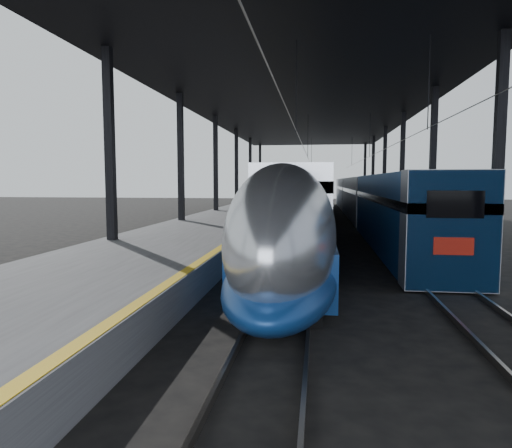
# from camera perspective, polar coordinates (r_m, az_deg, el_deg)

# --- Properties ---
(ground) EXTENTS (160.00, 160.00, 0.00)m
(ground) POSITION_cam_1_polar(r_m,az_deg,el_deg) (14.09, -4.43, -8.97)
(ground) COLOR black
(ground) RESTS_ON ground
(platform) EXTENTS (6.00, 80.00, 1.00)m
(platform) POSITION_cam_1_polar(r_m,az_deg,el_deg) (34.08, -3.09, 0.33)
(platform) COLOR #4C4C4F
(platform) RESTS_ON ground
(yellow_strip) EXTENTS (0.30, 80.00, 0.01)m
(yellow_strip) POSITION_cam_1_polar(r_m,az_deg,el_deg) (33.63, 1.59, 1.13)
(yellow_strip) COLOR gold
(yellow_strip) RESTS_ON platform
(rails) EXTENTS (6.52, 80.00, 0.16)m
(rails) POSITION_cam_1_polar(r_m,az_deg,el_deg) (33.55, 10.45, -0.55)
(rails) COLOR slate
(rails) RESTS_ON ground
(canopy) EXTENTS (18.00, 75.00, 9.47)m
(canopy) POSITION_cam_1_polar(r_m,az_deg,el_deg) (33.83, 6.17, 14.91)
(canopy) COLOR black
(canopy) RESTS_ON ground
(tgv_train) EXTENTS (2.86, 65.20, 4.09)m
(tgv_train) POSITION_cam_1_polar(r_m,az_deg,el_deg) (39.39, 6.46, 3.04)
(tgv_train) COLOR #B2B5BA
(tgv_train) RESTS_ON ground
(second_train) EXTENTS (2.79, 56.05, 3.84)m
(second_train) POSITION_cam_1_polar(r_m,az_deg,el_deg) (41.94, 13.39, 3.12)
(second_train) COLOR navy
(second_train) RESTS_ON ground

